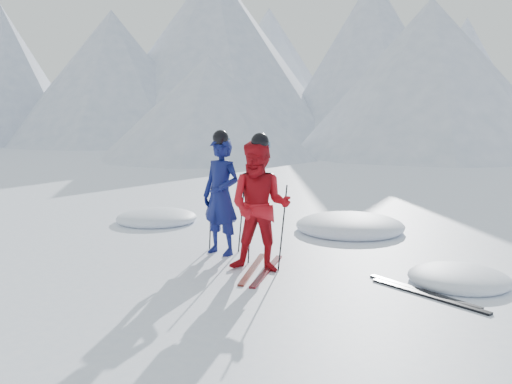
% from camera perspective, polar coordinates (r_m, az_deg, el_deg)
% --- Properties ---
extents(ground, '(160.00, 160.00, 0.00)m').
position_cam_1_polar(ground, '(7.57, 12.10, -9.74)').
color(ground, white).
rests_on(ground, ground).
extents(skier_blue, '(0.78, 0.58, 1.95)m').
position_cam_1_polar(skier_blue, '(8.95, -3.70, -0.42)').
color(skier_blue, '#0D1552').
rests_on(skier_blue, ground).
extents(skier_red, '(1.10, 0.95, 1.94)m').
position_cam_1_polar(skier_red, '(7.94, 0.41, -1.53)').
color(skier_red, '#AC0D16').
rests_on(skier_red, ground).
extents(pole_blue_left, '(0.13, 0.09, 1.30)m').
position_cam_1_polar(pole_blue_left, '(9.28, -4.79, -2.16)').
color(pole_blue_left, black).
rests_on(pole_blue_left, ground).
extents(pole_blue_right, '(0.13, 0.08, 1.30)m').
position_cam_1_polar(pole_blue_right, '(9.09, -1.51, -2.35)').
color(pole_blue_right, black).
rests_on(pole_blue_right, ground).
extents(pole_red_left, '(0.13, 0.10, 1.29)m').
position_cam_1_polar(pole_red_left, '(8.35, -0.64, -3.31)').
color(pole_red_left, black).
rests_on(pole_red_left, ground).
extents(pole_red_right, '(0.13, 0.09, 1.29)m').
position_cam_1_polar(pole_red_right, '(8.00, 2.82, -3.82)').
color(pole_red_right, black).
rests_on(pole_red_right, ground).
extents(ski_worn_left, '(0.57, 1.65, 0.03)m').
position_cam_1_polar(ski_worn_left, '(8.20, -0.35, -8.05)').
color(ski_worn_left, black).
rests_on(ski_worn_left, ground).
extents(ski_worn_right, '(0.46, 1.68, 0.03)m').
position_cam_1_polar(ski_worn_right, '(8.10, 1.17, -8.27)').
color(ski_worn_right, black).
rests_on(ski_worn_right, ground).
extents(ski_loose_a, '(1.57, 0.83, 0.03)m').
position_cam_1_polar(ski_loose_a, '(7.51, 17.04, -9.93)').
color(ski_loose_a, black).
rests_on(ski_loose_a, ground).
extents(ski_loose_b, '(1.59, 0.78, 0.03)m').
position_cam_1_polar(ski_loose_b, '(7.36, 17.60, -10.34)').
color(ski_loose_b, black).
rests_on(ski_loose_b, ground).
extents(snow_lumps, '(9.60, 6.43, 0.48)m').
position_cam_1_polar(snow_lumps, '(10.35, 5.47, -4.79)').
color(snow_lumps, white).
rests_on(snow_lumps, ground).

